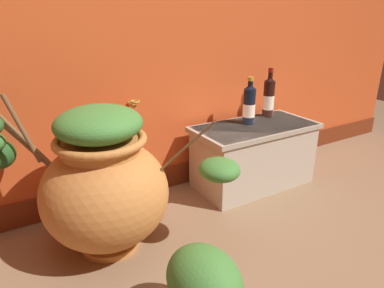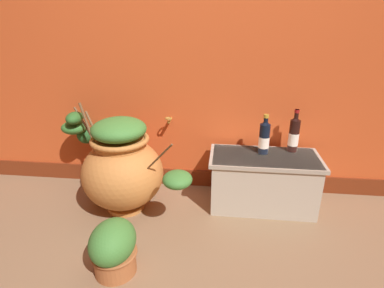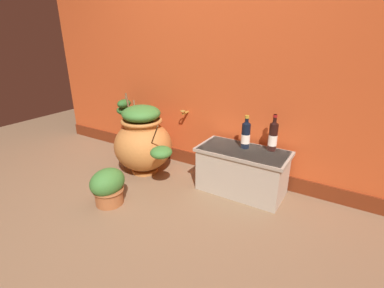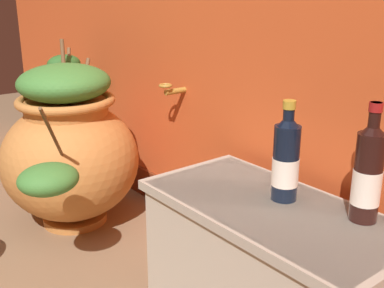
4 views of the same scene
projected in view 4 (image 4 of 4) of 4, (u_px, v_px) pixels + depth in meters
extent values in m
cube|color=maroon|center=(223.00, 225.00, 2.01)|extent=(4.40, 0.02, 0.15)
cylinder|color=#B28433|center=(175.00, 91.00, 2.02)|extent=(0.02, 0.10, 0.02)
torus|color=#B28433|center=(165.00, 86.00, 1.98)|extent=(0.06, 0.06, 0.01)
cylinder|color=#CC7F3D|center=(75.00, 217.00, 2.21)|extent=(0.28, 0.28, 0.03)
ellipsoid|color=#CC7F3D|center=(71.00, 160.00, 2.12)|extent=(0.60, 0.60, 0.52)
cylinder|color=#CC7F3D|center=(66.00, 111.00, 2.05)|extent=(0.35, 0.35, 0.09)
torus|color=#CC7F3D|center=(66.00, 101.00, 2.04)|extent=(0.42, 0.42, 0.04)
cylinder|color=brown|center=(64.00, 73.00, 2.31)|extent=(0.12, 0.06, 0.32)
ellipsoid|color=#2D6628|center=(64.00, 64.00, 2.43)|extent=(0.12, 0.17, 0.09)
cylinder|color=brown|center=(83.00, 90.00, 2.38)|extent=(0.22, 0.20, 0.29)
ellipsoid|color=#235623|center=(90.00, 96.00, 2.55)|extent=(0.15, 0.15, 0.14)
cylinder|color=brown|center=(54.00, 137.00, 1.71)|extent=(0.25, 0.18, 0.30)
ellipsoid|color=#428438|center=(48.00, 179.00, 1.58)|extent=(0.19, 0.20, 0.10)
cylinder|color=brown|center=(69.00, 81.00, 2.36)|extent=(0.24, 0.14, 0.30)
ellipsoid|color=#387A33|center=(71.00, 80.00, 2.52)|extent=(0.20, 0.18, 0.10)
ellipsoid|color=#428438|center=(64.00, 83.00, 2.01)|extent=(0.39, 0.39, 0.16)
cube|color=beige|center=(269.00, 268.00, 1.46)|extent=(0.76, 0.38, 0.42)
cube|color=#AEA592|center=(272.00, 210.00, 1.40)|extent=(0.81, 0.40, 0.03)
cylinder|color=black|center=(286.00, 163.00, 1.41)|extent=(0.08, 0.08, 0.23)
cone|color=black|center=(288.00, 121.00, 1.37)|extent=(0.08, 0.08, 0.04)
cylinder|color=black|center=(289.00, 113.00, 1.36)|extent=(0.03, 0.03, 0.07)
cylinder|color=#B7932D|center=(289.00, 105.00, 1.35)|extent=(0.04, 0.04, 0.02)
cylinder|color=white|center=(285.00, 171.00, 1.41)|extent=(0.08, 0.08, 0.08)
cylinder|color=black|center=(367.00, 178.00, 1.28)|extent=(0.08, 0.08, 0.24)
cone|color=black|center=(373.00, 129.00, 1.23)|extent=(0.08, 0.08, 0.04)
cylinder|color=black|center=(375.00, 118.00, 1.22)|extent=(0.03, 0.03, 0.08)
cylinder|color=maroon|center=(376.00, 107.00, 1.22)|extent=(0.04, 0.04, 0.02)
cylinder|color=white|center=(366.00, 187.00, 1.28)|extent=(0.08, 0.08, 0.10)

